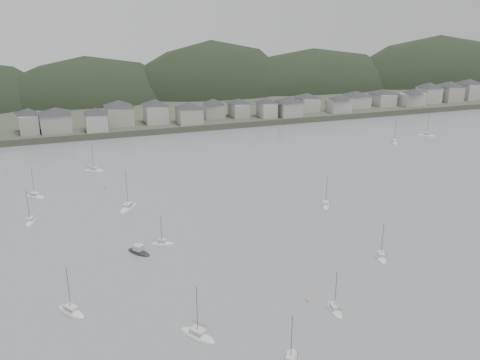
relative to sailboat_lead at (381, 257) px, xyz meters
name	(u,v)px	position (x,y,z in m)	size (l,w,h in m)	color
ground	(370,324)	(-18.21, -23.22, -0.18)	(900.00, 900.00, 0.00)	slate
far_shore_land	(134,93)	(-18.21, 271.78, 1.32)	(900.00, 250.00, 3.00)	#383D2D
forested_ridge	(148,117)	(-13.37, 246.18, -11.46)	(851.55, 103.94, 102.57)	black
waterfront_town	(260,105)	(32.38, 160.12, 8.48)	(451.48, 28.46, 12.92)	#9F9E91
sailboat_lead	(381,257)	(0.00, 0.00, 0.00)	(4.92, 7.61, 9.97)	silver
moored_fleet	(224,214)	(-27.68, 39.82, 0.00)	(233.48, 140.88, 13.00)	silver
motor_launch_far	(139,252)	(-55.67, 22.96, 0.12)	(6.19, 7.33, 3.72)	black
mooring_buoys	(222,235)	(-32.85, 25.46, -0.03)	(157.94, 151.41, 0.70)	gold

